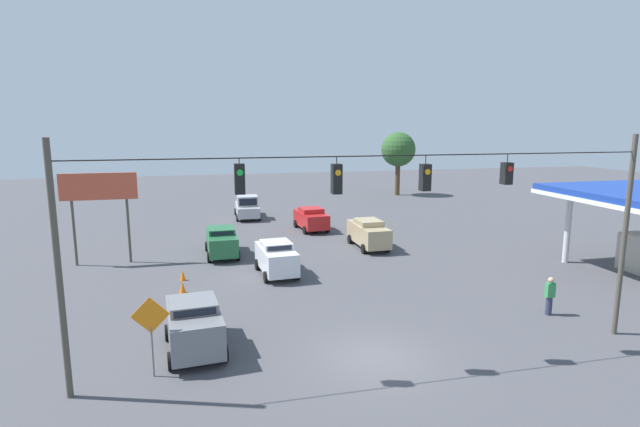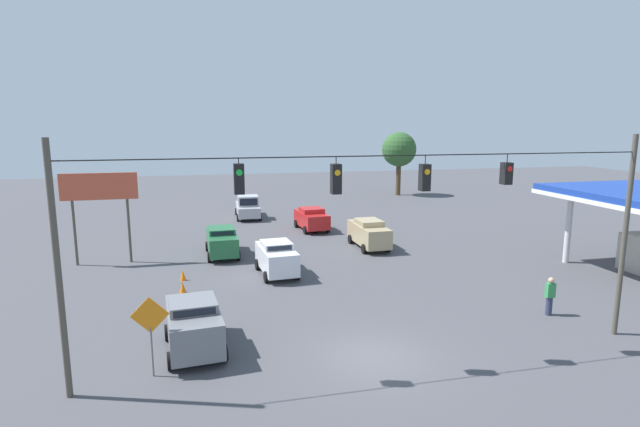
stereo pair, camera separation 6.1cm
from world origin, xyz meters
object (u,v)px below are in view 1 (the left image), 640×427
sedan_white_withflow_mid (276,257)px  work_zone_sign (151,321)px  traffic_cone_second (177,317)px  sedan_green_withflow_far (222,241)px  traffic_cone_fifth (183,275)px  traffic_cone_third (181,302)px  overhead_signal_span (378,221)px  traffic_cone_fourth (183,287)px  traffic_cone_nearest (180,338)px  roadside_billboard (99,195)px  pedestrian (550,296)px  sedan_grey_parked_shoulder (194,324)px  sedan_red_oncoming_deep (311,218)px  sedan_tan_oncoming_far (368,233)px  pickup_truck_silver_withflow_deep (247,207)px  tree_horizon_left (398,150)px

sedan_white_withflow_mid → work_zone_sign: bearing=61.2°
traffic_cone_second → sedan_green_withflow_far: bearing=-102.3°
traffic_cone_second → traffic_cone_fifth: size_ratio=1.00×
sedan_green_withflow_far → traffic_cone_third: size_ratio=8.02×
overhead_signal_span → traffic_cone_fourth: (7.03, -9.37, -4.91)m
traffic_cone_nearest → roadside_billboard: size_ratio=0.10×
traffic_cone_fifth → traffic_cone_fourth: bearing=91.4°
pedestrian → roadside_billboard: bearing=-33.0°
traffic_cone_nearest → roadside_billboard: 14.52m
sedan_grey_parked_shoulder → work_zone_sign: work_zone_sign is taller
overhead_signal_span → sedan_red_oncoming_deep: size_ratio=4.87×
roadside_billboard → sedan_red_oncoming_deep: bearing=-155.3°
sedan_tan_oncoming_far → traffic_cone_third: sedan_tan_oncoming_far is taller
traffic_cone_fourth → pedestrian: size_ratio=0.32×
sedan_white_withflow_mid → pickup_truck_silver_withflow_deep: 17.94m
traffic_cone_fifth → sedan_white_withflow_mid: bearing=178.5°
sedan_grey_parked_shoulder → traffic_cone_second: sedan_grey_parked_shoulder is taller
sedan_white_withflow_mid → work_zone_sign: 12.16m
traffic_cone_fifth → roadside_billboard: roadside_billboard is taller
tree_horizon_left → pedestrian: bearing=77.9°
traffic_cone_fourth → work_zone_sign: bearing=85.3°
traffic_cone_second → traffic_cone_fourth: bearing=-91.9°
pickup_truck_silver_withflow_deep → pedestrian: (-11.00, 26.88, -0.09)m
tree_horizon_left → traffic_cone_fourth: bearing=51.7°
sedan_white_withflow_mid → work_zone_sign: (5.85, 10.62, 0.98)m
pickup_truck_silver_withflow_deep → sedan_tan_oncoming_far: pickup_truck_silver_withflow_deep is taller
sedan_white_withflow_mid → tree_horizon_left: tree_horizon_left is taller
traffic_cone_fifth → tree_horizon_left: 37.92m
traffic_cone_fifth → pedestrian: bearing=150.8°
pickup_truck_silver_withflow_deep → traffic_cone_fifth: size_ratio=8.98×
overhead_signal_span → roadside_billboard: 20.05m
overhead_signal_span → traffic_cone_nearest: bearing=-23.7°
traffic_cone_third → pedestrian: 16.93m
sedan_red_oncoming_deep → pedestrian: bearing=107.6°
overhead_signal_span → sedan_red_oncoming_deep: bearing=-96.7°
sedan_grey_parked_shoulder → sedan_green_withflow_far: bearing=-96.7°
traffic_cone_second → traffic_cone_fifth: same height
traffic_cone_nearest → traffic_cone_fourth: same height
traffic_cone_nearest → pedestrian: pedestrian is taller
sedan_white_withflow_mid → tree_horizon_left: bearing=-123.6°
traffic_cone_third → work_zone_sign: bearing=84.1°
tree_horizon_left → sedan_green_withflow_far: bearing=47.2°
sedan_grey_parked_shoulder → pickup_truck_silver_withflow_deep: size_ratio=0.81×
sedan_tan_oncoming_far → traffic_cone_fourth: (12.32, 6.78, -0.75)m
tree_horizon_left → overhead_signal_span: bearing=66.7°
traffic_cone_nearest → tree_horizon_left: size_ratio=0.07×
sedan_tan_oncoming_far → pickup_truck_silver_withflow_deep: bearing=-61.5°
work_zone_sign → pedestrian: 17.01m
sedan_white_withflow_mid → pedestrian: size_ratio=2.33×
overhead_signal_span → traffic_cone_fourth: 12.70m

